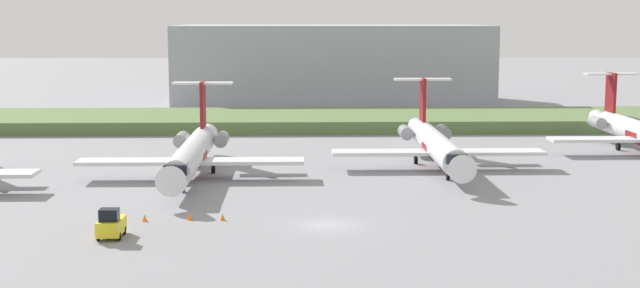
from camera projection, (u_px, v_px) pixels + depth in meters
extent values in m
plane|color=gray|center=(319.00, 162.00, 98.31)|extent=(500.00, 500.00, 0.00)
cube|color=#597542|center=(313.00, 120.00, 130.13)|extent=(320.00, 20.00, 1.84)
cylinder|color=silver|center=(192.00, 154.00, 88.53)|extent=(2.70, 24.00, 2.70)
cone|color=silver|center=(173.00, 178.00, 75.18)|extent=(2.70, 3.00, 2.70)
cone|color=silver|center=(206.00, 135.00, 102.37)|extent=(2.30, 4.00, 2.29)
cube|color=black|center=(176.00, 169.00, 76.99)|extent=(2.02, 1.80, 0.90)
cylinder|color=maroon|center=(192.00, 155.00, 88.55)|extent=(2.76, 3.60, 2.76)
cube|color=silver|center=(132.00, 162.00, 87.48)|extent=(11.00, 3.20, 0.36)
cube|color=silver|center=(250.00, 161.00, 87.78)|extent=(11.00, 3.20, 0.36)
cube|color=maroon|center=(203.00, 104.00, 98.83)|extent=(0.36, 3.20, 5.20)
cube|color=silver|center=(203.00, 83.00, 98.78)|extent=(6.80, 1.80, 0.24)
cylinder|color=gray|center=(182.00, 139.00, 97.54)|extent=(1.50, 3.40, 1.50)
cylinder|color=gray|center=(222.00, 139.00, 97.66)|extent=(1.50, 3.40, 1.50)
cylinder|color=gray|center=(183.00, 182.00, 81.38)|extent=(0.20, 0.20, 0.65)
cylinder|color=black|center=(183.00, 187.00, 81.46)|extent=(0.30, 0.90, 0.90)
cylinder|color=black|center=(177.00, 169.00, 91.14)|extent=(0.35, 0.90, 0.90)
cylinder|color=black|center=(213.00, 169.00, 91.24)|extent=(0.35, 0.90, 0.90)
cylinder|color=silver|center=(437.00, 145.00, 94.45)|extent=(2.70, 24.00, 2.70)
cone|color=silver|center=(459.00, 166.00, 81.10)|extent=(2.70, 3.00, 2.70)
cone|color=silver|center=(419.00, 129.00, 108.30)|extent=(2.29, 4.00, 2.29)
cube|color=black|center=(456.00, 158.00, 82.91)|extent=(2.03, 1.80, 0.90)
cylinder|color=maroon|center=(437.00, 147.00, 94.47)|extent=(2.76, 3.60, 2.76)
cube|color=silver|center=(383.00, 152.00, 93.40)|extent=(11.00, 3.20, 0.36)
cube|color=silver|center=(492.00, 152.00, 93.70)|extent=(11.00, 3.20, 0.36)
cube|color=maroon|center=(423.00, 99.00, 104.76)|extent=(0.36, 3.20, 5.20)
cube|color=silver|center=(423.00, 79.00, 104.70)|extent=(6.80, 1.80, 0.24)
cylinder|color=gray|center=(406.00, 132.00, 103.46)|extent=(1.50, 3.40, 1.50)
cylinder|color=gray|center=(443.00, 132.00, 103.58)|extent=(1.50, 3.40, 1.50)
cylinder|color=gray|center=(448.00, 170.00, 87.30)|extent=(0.20, 0.20, 0.65)
cylinder|color=black|center=(448.00, 176.00, 87.38)|extent=(0.30, 0.90, 0.90)
cylinder|color=black|center=(416.00, 160.00, 97.07)|extent=(0.35, 0.90, 0.90)
cylinder|color=black|center=(450.00, 160.00, 97.16)|extent=(0.35, 0.90, 0.90)
cone|color=silver|center=(602.00, 119.00, 118.14)|extent=(2.30, 4.00, 2.29)
cube|color=silver|center=(596.00, 139.00, 103.24)|extent=(11.00, 3.20, 0.36)
cube|color=maroon|center=(611.00, 92.00, 114.60)|extent=(0.36, 3.20, 5.20)
cube|color=silver|center=(611.00, 74.00, 114.54)|extent=(6.80, 1.80, 0.24)
cylinder|color=gray|center=(597.00, 122.00, 113.30)|extent=(1.50, 3.40, 1.50)
cylinder|color=gray|center=(631.00, 122.00, 113.42)|extent=(1.50, 3.40, 1.50)
cylinder|color=black|center=(618.00, 147.00, 106.91)|extent=(0.35, 0.90, 0.90)
cube|color=#9EA3AD|center=(331.00, 64.00, 165.51)|extent=(57.60, 28.69, 14.66)
cube|color=yellow|center=(111.00, 226.00, 64.73)|extent=(1.70, 3.20, 1.10)
cube|color=black|center=(109.00, 215.00, 64.03)|extent=(1.36, 1.10, 0.90)
cylinder|color=black|center=(98.00, 237.00, 63.84)|extent=(0.22, 0.60, 0.60)
cylinder|color=black|center=(119.00, 237.00, 63.88)|extent=(0.22, 0.60, 0.60)
cylinder|color=black|center=(104.00, 230.00, 65.74)|extent=(0.22, 0.60, 0.60)
cylinder|color=black|center=(124.00, 230.00, 65.78)|extent=(0.22, 0.60, 0.60)
cone|color=orange|center=(145.00, 218.00, 69.90)|extent=(0.44, 0.44, 0.55)
cone|color=orange|center=(190.00, 217.00, 70.30)|extent=(0.44, 0.44, 0.55)
cone|color=orange|center=(223.00, 217.00, 70.25)|extent=(0.44, 0.44, 0.55)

